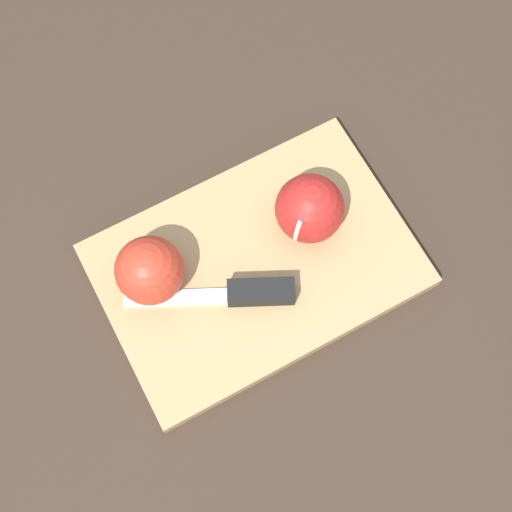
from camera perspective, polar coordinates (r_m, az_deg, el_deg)
The scene contains 5 objects.
ground_plane at distance 0.75m, azimuth -0.00°, elevation -1.01°, with size 4.00×4.00×0.00m, color #38281E.
cutting_board at distance 0.74m, azimuth -0.00°, elevation -0.77°, with size 0.35×0.27×0.02m.
apple_half_left at distance 0.71m, azimuth 4.49°, elevation 3.60°, with size 0.07×0.07×0.07m.
apple_half_right at distance 0.70m, azimuth -8.53°, elevation -1.13°, with size 0.07×0.07×0.07m.
knife at distance 0.71m, azimuth -0.48°, elevation -2.96°, with size 0.15×0.12×0.02m.
Camera 1 is at (0.15, 0.18, 0.71)m, focal length 50.00 mm.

